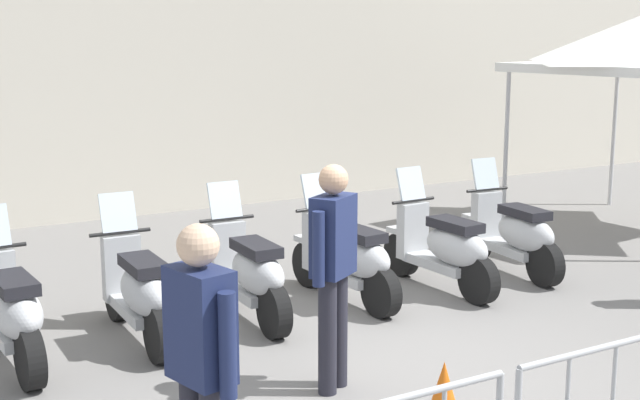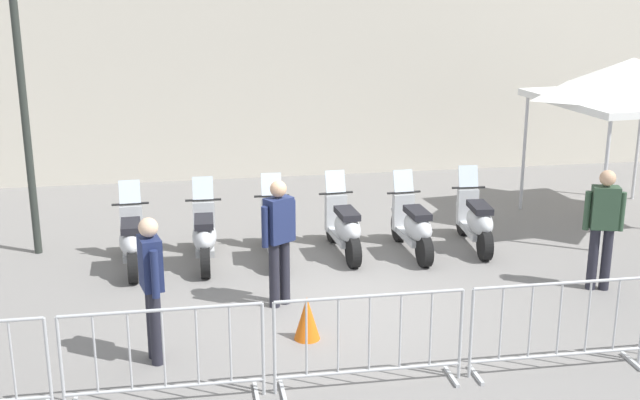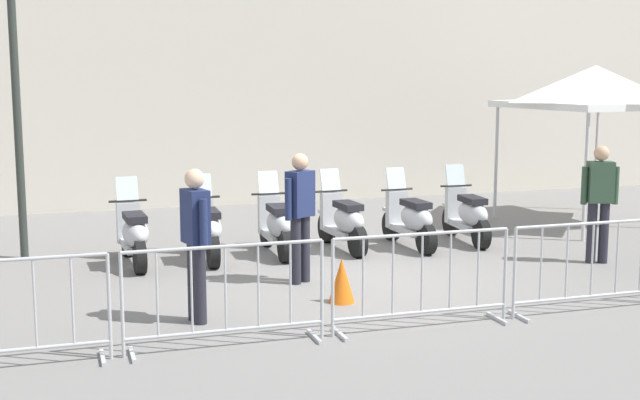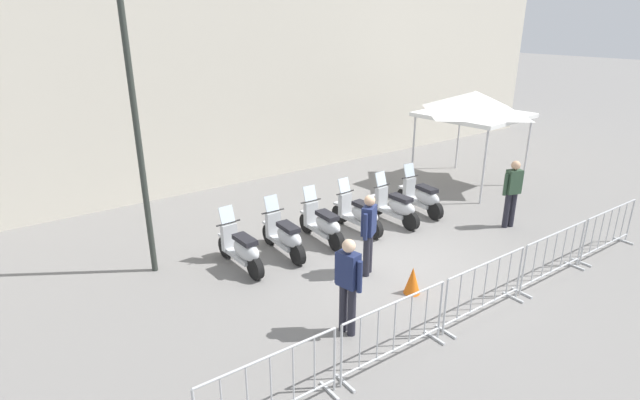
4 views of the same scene
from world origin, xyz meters
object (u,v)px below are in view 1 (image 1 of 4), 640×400
(motorcycle_3, at_px, (348,259))
(motorcycle_5, at_px, (514,235))
(officer_near_row_end, at_px, (333,264))
(officer_mid_plaza, at_px, (201,365))
(motorcycle_2, at_px, (249,274))
(motorcycle_4, at_px, (444,249))
(motorcycle_1, at_px, (139,292))
(motorcycle_0, at_px, (11,313))

(motorcycle_3, height_order, motorcycle_5, same)
(officer_near_row_end, relative_size, officer_mid_plaza, 1.00)
(motorcycle_2, bearing_deg, motorcycle_4, -10.41)
(motorcycle_3, relative_size, motorcycle_5, 1.00)
(motorcycle_4, bearing_deg, officer_near_row_end, -151.41)
(motorcycle_4, relative_size, motorcycle_5, 1.01)
(motorcycle_4, height_order, officer_near_row_end, officer_near_row_end)
(motorcycle_1, distance_m, motorcycle_5, 4.32)
(motorcycle_4, bearing_deg, officer_mid_plaza, -149.21)
(officer_near_row_end, bearing_deg, motorcycle_2, 78.87)
(motorcycle_0, distance_m, motorcycle_4, 4.32)
(motorcycle_5, bearing_deg, officer_mid_plaza, -154.66)
(officer_mid_plaza, bearing_deg, motorcycle_1, 71.23)
(motorcycle_5, xyz_separation_m, officer_mid_plaza, (-5.31, -2.51, 0.53))
(motorcycle_2, distance_m, officer_mid_plaza, 3.63)
(officer_mid_plaza, bearing_deg, motorcycle_0, 91.06)
(motorcycle_2, height_order, motorcycle_4, same)
(motorcycle_3, bearing_deg, officer_mid_plaza, -138.69)
(motorcycle_2, relative_size, motorcycle_4, 1.00)
(motorcycle_1, bearing_deg, motorcycle_3, -5.10)
(motorcycle_3, relative_size, officer_near_row_end, 1.00)
(motorcycle_0, distance_m, motorcycle_3, 3.24)
(motorcycle_1, bearing_deg, motorcycle_0, 175.01)
(motorcycle_5, height_order, officer_mid_plaza, officer_mid_plaza)
(motorcycle_0, distance_m, motorcycle_2, 2.16)
(officer_near_row_end, bearing_deg, motorcycle_5, 20.70)
(motorcycle_2, distance_m, motorcycle_3, 1.09)
(motorcycle_1, height_order, motorcycle_4, same)
(motorcycle_2, relative_size, officer_near_row_end, 1.00)
(motorcycle_2, height_order, officer_near_row_end, officer_near_row_end)
(motorcycle_0, relative_size, motorcycle_1, 1.00)
(motorcycle_1, height_order, officer_near_row_end, officer_near_row_end)
(motorcycle_0, distance_m, motorcycle_1, 1.08)
(motorcycle_1, bearing_deg, officer_near_row_end, -67.90)
(motorcycle_2, height_order, motorcycle_3, same)
(motorcycle_1, distance_m, motorcycle_3, 2.17)
(motorcycle_1, distance_m, motorcycle_4, 3.25)
(motorcycle_2, relative_size, motorcycle_5, 1.00)
(motorcycle_2, xyz_separation_m, motorcycle_5, (3.21, -0.40, 0.00))
(motorcycle_0, relative_size, officer_mid_plaza, 1.00)
(motorcycle_1, relative_size, motorcycle_2, 1.00)
(officer_near_row_end, bearing_deg, motorcycle_4, 28.59)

